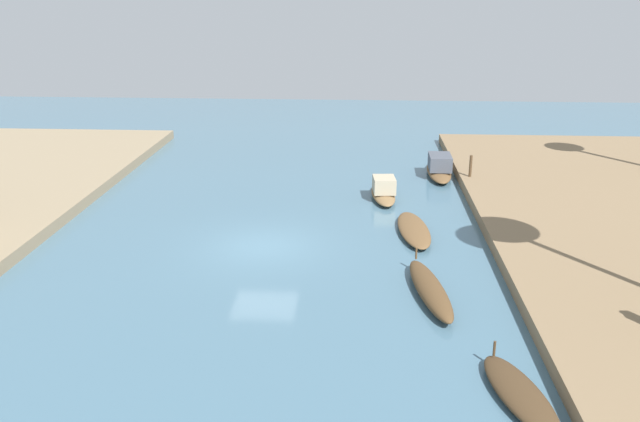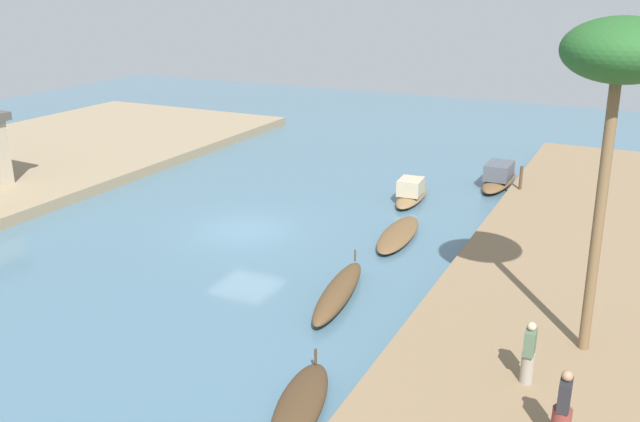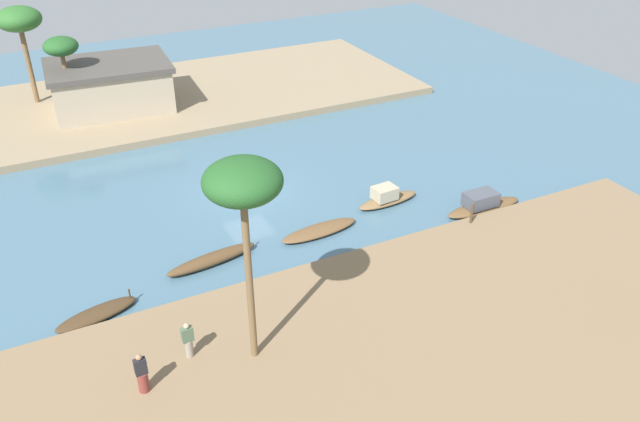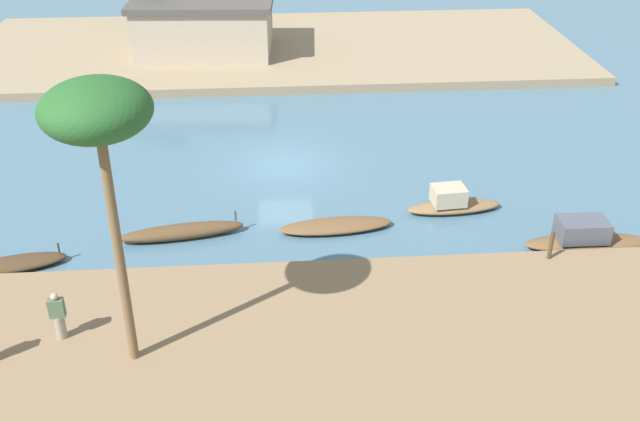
{
  "view_description": "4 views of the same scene",
  "coord_description": "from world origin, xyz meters",
  "px_view_note": "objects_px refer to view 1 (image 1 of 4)",
  "views": [
    {
      "loc": [
        -23.99,
        -3.68,
        9.52
      ],
      "look_at": [
        2.15,
        -2.05,
        0.77
      ],
      "focal_mm": 37.97,
      "sensor_mm": 36.0,
      "label": 1
    },
    {
      "loc": [
        -21.43,
        -13.88,
        9.45
      ],
      "look_at": [
        1.1,
        -2.81,
        0.87
      ],
      "focal_mm": 37.97,
      "sensor_mm": 36.0,
      "label": 2
    },
    {
      "loc": [
        -10.86,
        -31.09,
        17.87
      ],
      "look_at": [
        2.49,
        -4.44,
        0.4
      ],
      "focal_mm": 36.46,
      "sensor_mm": 36.0,
      "label": 3
    },
    {
      "loc": [
        -0.66,
        -29.84,
        14.51
      ],
      "look_at": [
        1.2,
        -5.12,
        0.44
      ],
      "focal_mm": 41.55,
      "sensor_mm": 36.0,
      "label": 4
    }
  ],
  "objects_px": {
    "sampan_near_left_bank": "(439,168)",
    "mooring_post": "(471,166)",
    "sampan_downstream_large": "(520,394)",
    "sampan_open_hull": "(414,230)",
    "sampan_with_red_awning": "(430,289)",
    "sampan_upstream_small": "(383,191)"
  },
  "relations": [
    {
      "from": "sampan_upstream_small",
      "to": "sampan_open_hull",
      "type": "bearing_deg",
      "value": -171.39
    },
    {
      "from": "sampan_downstream_large",
      "to": "mooring_post",
      "type": "bearing_deg",
      "value": -18.07
    },
    {
      "from": "sampan_open_hull",
      "to": "sampan_downstream_large",
      "type": "height_order",
      "value": "sampan_downstream_large"
    },
    {
      "from": "sampan_with_red_awning",
      "to": "mooring_post",
      "type": "relative_size",
      "value": 4.38
    },
    {
      "from": "sampan_with_red_awning",
      "to": "sampan_near_left_bank",
      "type": "distance_m",
      "value": 14.82
    },
    {
      "from": "sampan_upstream_small",
      "to": "mooring_post",
      "type": "bearing_deg",
      "value": -65.93
    },
    {
      "from": "sampan_upstream_small",
      "to": "sampan_downstream_large",
      "type": "bearing_deg",
      "value": -174.49
    },
    {
      "from": "sampan_near_left_bank",
      "to": "mooring_post",
      "type": "relative_size",
      "value": 4.32
    },
    {
      "from": "sampan_open_hull",
      "to": "sampan_downstream_large",
      "type": "distance_m",
      "value": 11.58
    },
    {
      "from": "sampan_with_red_awning",
      "to": "sampan_downstream_large",
      "type": "bearing_deg",
      "value": -172.69
    },
    {
      "from": "sampan_downstream_large",
      "to": "sampan_near_left_bank",
      "type": "bearing_deg",
      "value": -13.96
    },
    {
      "from": "sampan_downstream_large",
      "to": "mooring_post",
      "type": "height_order",
      "value": "mooring_post"
    },
    {
      "from": "sampan_downstream_large",
      "to": "sampan_near_left_bank",
      "type": "xyz_separation_m",
      "value": [
        20.37,
        -0.18,
        0.25
      ]
    },
    {
      "from": "sampan_with_red_awning",
      "to": "mooring_post",
      "type": "bearing_deg",
      "value": -22.46
    },
    {
      "from": "sampan_open_hull",
      "to": "sampan_with_red_awning",
      "type": "distance_m",
      "value": 5.79
    },
    {
      "from": "sampan_with_red_awning",
      "to": "sampan_open_hull",
      "type": "bearing_deg",
      "value": -7.62
    },
    {
      "from": "sampan_with_red_awning",
      "to": "sampan_near_left_bank",
      "type": "xyz_separation_m",
      "value": [
        14.71,
        -1.81,
        0.17
      ]
    },
    {
      "from": "sampan_open_hull",
      "to": "sampan_with_red_awning",
      "type": "height_order",
      "value": "sampan_with_red_awning"
    },
    {
      "from": "sampan_upstream_small",
      "to": "sampan_near_left_bank",
      "type": "relative_size",
      "value": 0.82
    },
    {
      "from": "sampan_near_left_bank",
      "to": "mooring_post",
      "type": "distance_m",
      "value": 2.35
    },
    {
      "from": "sampan_upstream_small",
      "to": "mooring_post",
      "type": "distance_m",
      "value": 4.98
    },
    {
      "from": "sampan_downstream_large",
      "to": "sampan_upstream_small",
      "type": "distance_m",
      "value": 16.41
    }
  ]
}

